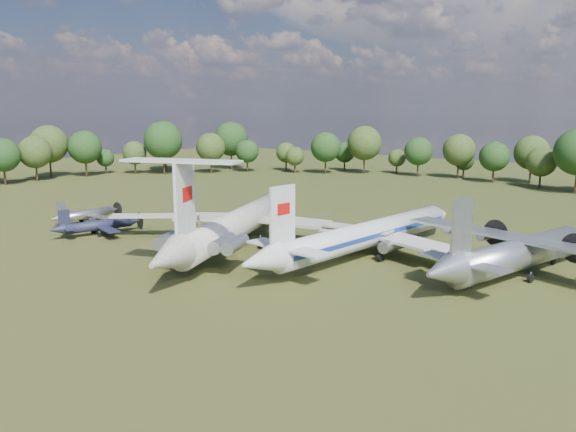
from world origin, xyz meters
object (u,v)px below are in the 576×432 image
Objects in this scene: tu104_jet at (368,239)px; small_prop_northwest at (87,216)px; small_prop_west at (98,228)px; an12_transport at (518,258)px; person_on_il62 at (199,222)px; il62_airliner at (244,225)px.

tu104_jet is 3.22× the size of small_prop_northwest.
an12_transport is at bearing 31.33° from small_prop_west.
small_prop_west is 28.31m from person_on_il62.
an12_transport is 37.64m from person_on_il62.
il62_airliner is 36.98m from an12_transport.
il62_airliner reaches higher than an12_transport.
il62_airliner reaches higher than tu104_jet.
il62_airliner is at bearing -154.03° from an12_transport.
il62_airliner is 32.43m from small_prop_northwest.
person_on_il62 is at bearing -90.00° from il62_airliner.
an12_transport is 2.36× the size of small_prop_northwest.
tu104_jet is 50.75m from small_prop_northwest.
small_prop_northwest is at bearing 170.80° from small_prop_west.
an12_transport is 21.40× the size of person_on_il62.
person_on_il62 is at bearing 5.69° from small_prop_west.
il62_airliner is at bearing 7.18° from small_prop_northwest.
small_prop_northwest is at bearing -27.77° from person_on_il62.
an12_transport is at bearing 8.47° from small_prop_northwest.
small_prop_northwest is (-68.00, -13.60, -1.20)m from an12_transport.
small_prop_west is at bearing -23.54° from person_on_il62.
il62_airliner is 23.96m from small_prop_west.
an12_transport is 60.55m from small_prop_west.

